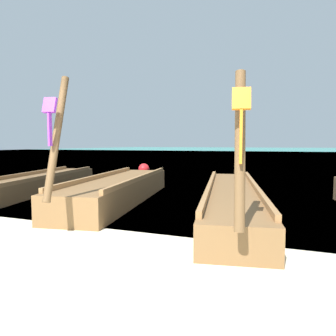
% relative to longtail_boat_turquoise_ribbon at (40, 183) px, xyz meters
% --- Properties ---
extents(ground, '(120.00, 120.00, 0.00)m').
position_rel_longtail_boat_turquoise_ribbon_xyz_m(ground, '(4.59, -4.79, -0.25)').
color(ground, beige).
extents(sea_water, '(120.00, 120.00, 0.00)m').
position_rel_longtail_boat_turquoise_ribbon_xyz_m(sea_water, '(4.59, 56.99, -0.25)').
color(sea_water, '#2DB29E').
rests_on(sea_water, ground).
extents(longtail_boat_turquoise_ribbon, '(2.34, 6.12, 2.33)m').
position_rel_longtail_boat_turquoise_ribbon_xyz_m(longtail_boat_turquoise_ribbon, '(0.00, 0.00, 0.00)').
color(longtail_boat_turquoise_ribbon, brown).
rests_on(longtail_boat_turquoise_ribbon, ground).
extents(longtail_boat_violet_ribbon, '(2.13, 6.03, 2.57)m').
position_rel_longtail_boat_turquoise_ribbon_xyz_m(longtail_boat_violet_ribbon, '(3.14, -0.69, 0.05)').
color(longtail_boat_violet_ribbon, brown).
rests_on(longtail_boat_violet_ribbon, ground).
extents(longtail_boat_orange_ribbon, '(2.22, 6.80, 2.31)m').
position_rel_longtail_boat_turquoise_ribbon_xyz_m(longtail_boat_orange_ribbon, '(5.99, -0.74, 0.01)').
color(longtail_boat_orange_ribbon, brown).
rests_on(longtail_boat_orange_ribbon, ground).
extents(mooring_buoy_near, '(0.52, 0.52, 0.52)m').
position_rel_longtail_boat_turquoise_ribbon_xyz_m(mooring_buoy_near, '(0.80, 5.79, 0.01)').
color(mooring_buoy_near, red).
rests_on(mooring_buoy_near, sea_water).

